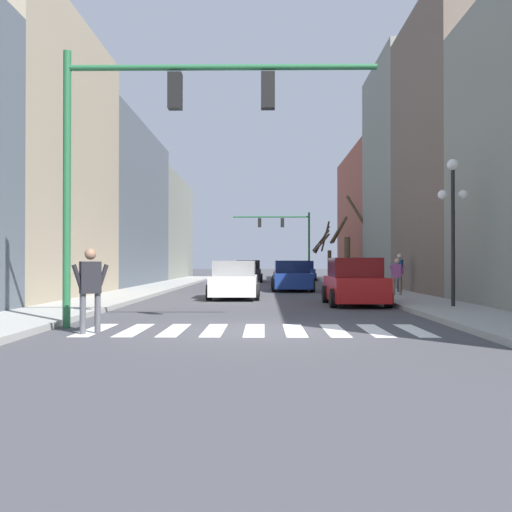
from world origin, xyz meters
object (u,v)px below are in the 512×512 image
object	(u,v)px
car_parked_right_near	(302,271)
pedestrian_on_right_sidewalk	(397,273)
car_parked_left_near	(288,274)
car_at_intersection	(235,281)
car_parked_left_far	(249,272)
pedestrian_near_right_corner	(400,269)
traffic_signal_near	(157,125)
car_driving_away_lane	(292,277)
street_tree_left_far	(349,247)
street_tree_right_near	(326,253)
car_parked_right_far	(355,283)
street_lamp_right_corner	(453,202)
traffic_signal_far	(286,230)
pedestrian_on_left_sidewalk	(90,283)

from	to	relation	value
car_parked_right_near	pedestrian_on_right_sidewalk	xyz separation A→B (m)	(2.34, -25.03, 0.30)
car_parked_left_near	car_at_intersection	world-z (taller)	car_at_intersection
car_parked_left_far	car_at_intersection	world-z (taller)	car_parked_left_far
pedestrian_near_right_corner	pedestrian_on_right_sidewalk	distance (m)	2.90
traffic_signal_near	car_driving_away_lane	bearing A→B (deg)	77.63
car_parked_left_far	car_parked_right_near	bearing A→B (deg)	132.97
car_parked_right_near	street_tree_left_far	xyz separation A→B (m)	(2.72, -8.04, 1.84)
car_parked_right_near	street_tree_left_far	bearing A→B (deg)	-161.28
car_at_intersection	car_parked_right_near	size ratio (longest dim) A/B	1.15
traffic_signal_near	street_tree_right_near	distance (m)	35.22
car_parked_right_far	car_parked_right_near	world-z (taller)	car_parked_right_far
car_parked_right_near	pedestrian_on_right_sidewalk	size ratio (longest dim) A/B	2.67
pedestrian_on_right_sidewalk	street_tree_left_far	xyz separation A→B (m)	(0.39, 16.99, 1.55)
car_driving_away_lane	pedestrian_on_right_sidewalk	size ratio (longest dim) A/B	3.05
street_lamp_right_corner	car_driving_away_lane	xyz separation A→B (m)	(-4.44, 13.14, -2.65)
car_parked_right_near	street_tree_left_far	world-z (taller)	street_tree_left_far
traffic_signal_far	street_tree_right_near	size ratio (longest dim) A/B	1.52
car_parked_right_far	car_at_intersection	world-z (taller)	car_parked_right_far
traffic_signal_far	pedestrian_on_right_sidewalk	world-z (taller)	traffic_signal_far
traffic_signal_near	pedestrian_on_right_sidewalk	size ratio (longest dim) A/B	4.73
car_parked_left_near	car_parked_right_near	world-z (taller)	car_parked_right_near
pedestrian_near_right_corner	street_tree_right_near	distance (m)	20.30
car_parked_left_far	car_parked_left_near	xyz separation A→B (m)	(2.76, -6.31, -0.06)
street_lamp_right_corner	pedestrian_on_right_sidewalk	distance (m)	6.69
car_driving_away_lane	car_at_intersection	size ratio (longest dim) A/B	0.99
traffic_signal_near	traffic_signal_far	size ratio (longest dim) A/B	1.03
street_lamp_right_corner	pedestrian_on_left_sidewalk	distance (m)	11.67
car_parked_left_far	street_tree_left_far	bearing A→B (deg)	61.21
traffic_signal_far	car_parked_left_near	size ratio (longest dim) A/B	1.47
car_driving_away_lane	pedestrian_near_right_corner	distance (m)	6.34
street_lamp_right_corner	car_driving_away_lane	world-z (taller)	street_lamp_right_corner
pedestrian_on_right_sidewalk	car_at_intersection	bearing A→B (deg)	17.01
car_driving_away_lane	car_parked_left_near	bearing A→B (deg)	-0.54
traffic_signal_far	car_driving_away_lane	distance (m)	23.33
car_parked_left_far	pedestrian_on_right_sidewalk	size ratio (longest dim) A/B	2.97
street_tree_right_near	car_parked_left_near	bearing A→B (deg)	-112.34
car_driving_away_lane	car_parked_left_near	size ratio (longest dim) A/B	0.97
street_tree_left_far	car_parked_right_near	bearing A→B (deg)	108.72
car_parked_left_far	car_driving_away_lane	size ratio (longest dim) A/B	0.97
pedestrian_on_right_sidewalk	street_tree_right_near	world-z (taller)	street_tree_right_near
traffic_signal_near	traffic_signal_far	xyz separation A→B (m)	(4.57, 41.21, -0.25)
street_lamp_right_corner	street_tree_right_near	world-z (taller)	street_tree_right_near
street_lamp_right_corner	car_parked_left_far	bearing A→B (deg)	104.70
traffic_signal_near	car_parked_right_near	size ratio (longest dim) A/B	1.77
car_parked_right_near	pedestrian_near_right_corner	world-z (taller)	pedestrian_near_right_corner
car_parked_left_far	street_tree_left_far	xyz separation A→B (m)	(7.14, -3.92, 1.83)
traffic_signal_far	car_parked_left_near	bearing A→B (deg)	-91.91
traffic_signal_far	street_tree_right_near	bearing A→B (deg)	-66.81
pedestrian_on_left_sidewalk	street_tree_right_near	size ratio (longest dim) A/B	0.39
street_tree_right_near	street_lamp_right_corner	bearing A→B (deg)	-88.23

